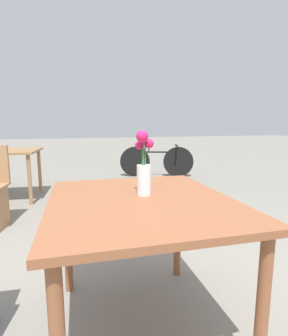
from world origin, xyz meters
The scene contains 5 objects.
ground_plane centered at (0.00, 0.00, 0.00)m, with size 40.00×40.00×0.00m, color gray.
table_front centered at (0.00, 0.00, 0.62)m, with size 0.91×1.03×0.71m.
flower_vase centered at (0.03, 0.06, 0.84)m, with size 0.10×0.11×0.33m.
table_back centered at (-1.07, 2.89, 0.60)m, with size 0.84×0.87×0.71m.
bicycle centered at (1.49, 3.84, 0.32)m, with size 1.43×0.62×0.71m.
Camera 1 is at (-0.35, -1.18, 1.07)m, focal length 28.00 mm.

